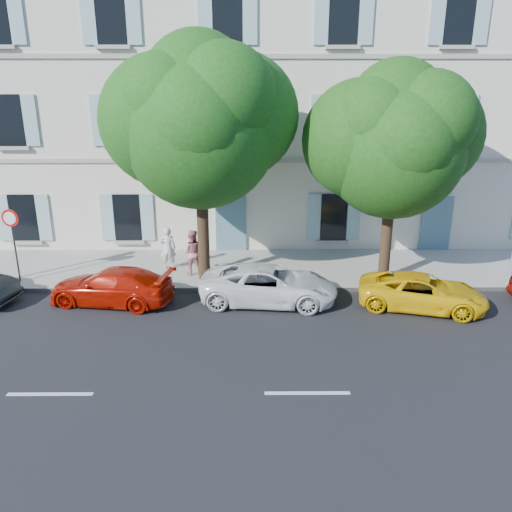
{
  "coord_description": "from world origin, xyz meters",
  "views": [
    {
      "loc": [
        -1.27,
        -14.04,
        6.7
      ],
      "look_at": [
        -1.16,
        2.0,
        1.4
      ],
      "focal_mm": 35.0,
      "sensor_mm": 36.0,
      "label": 1
    }
  ],
  "objects_px": {
    "car_red_coupe": "(111,286)",
    "car_white_coupe": "(269,285)",
    "tree_right": "(394,149)",
    "car_yellow_supercar": "(422,292)",
    "pedestrian_a": "(168,248)",
    "pedestrian_b": "(192,252)",
    "tree_left": "(200,131)",
    "road_sign": "(12,230)"
  },
  "relations": [
    {
      "from": "car_red_coupe",
      "to": "car_white_coupe",
      "type": "distance_m",
      "value": 5.2
    },
    {
      "from": "tree_right",
      "to": "car_yellow_supercar",
      "type": "bearing_deg",
      "value": -72.41
    },
    {
      "from": "pedestrian_a",
      "to": "pedestrian_b",
      "type": "bearing_deg",
      "value": 145.31
    },
    {
      "from": "tree_left",
      "to": "pedestrian_b",
      "type": "height_order",
      "value": "tree_left"
    },
    {
      "from": "tree_left",
      "to": "pedestrian_a",
      "type": "distance_m",
      "value": 4.86
    },
    {
      "from": "tree_right",
      "to": "road_sign",
      "type": "distance_m",
      "value": 13.5
    },
    {
      "from": "pedestrian_a",
      "to": "road_sign",
      "type": "bearing_deg",
      "value": 14.11
    },
    {
      "from": "pedestrian_b",
      "to": "car_red_coupe",
      "type": "bearing_deg",
      "value": 43.49
    },
    {
      "from": "car_white_coupe",
      "to": "tree_left",
      "type": "xyz_separation_m",
      "value": [
        -2.31,
        1.86,
        4.83
      ]
    },
    {
      "from": "tree_right",
      "to": "pedestrian_b",
      "type": "distance_m",
      "value": 8.04
    },
    {
      "from": "car_white_coupe",
      "to": "pedestrian_a",
      "type": "distance_m",
      "value": 4.84
    },
    {
      "from": "car_yellow_supercar",
      "to": "pedestrian_b",
      "type": "bearing_deg",
      "value": 85.07
    },
    {
      "from": "tree_left",
      "to": "car_yellow_supercar",
      "type": "bearing_deg",
      "value": -18.11
    },
    {
      "from": "tree_right",
      "to": "pedestrian_b",
      "type": "bearing_deg",
      "value": 174.89
    },
    {
      "from": "car_white_coupe",
      "to": "car_yellow_supercar",
      "type": "bearing_deg",
      "value": -90.34
    },
    {
      "from": "car_red_coupe",
      "to": "tree_left",
      "type": "xyz_separation_m",
      "value": [
        2.9,
        1.88,
        4.86
      ]
    },
    {
      "from": "car_yellow_supercar",
      "to": "pedestrian_a",
      "type": "relative_size",
      "value": 2.44
    },
    {
      "from": "tree_left",
      "to": "road_sign",
      "type": "relative_size",
      "value": 3.07
    },
    {
      "from": "pedestrian_b",
      "to": "pedestrian_a",
      "type": "bearing_deg",
      "value": -34.17
    },
    {
      "from": "car_white_coupe",
      "to": "tree_left",
      "type": "distance_m",
      "value": 5.66
    },
    {
      "from": "car_red_coupe",
      "to": "pedestrian_b",
      "type": "xyz_separation_m",
      "value": [
        2.41,
        2.35,
        0.41
      ]
    },
    {
      "from": "road_sign",
      "to": "car_yellow_supercar",
      "type": "bearing_deg",
      "value": -8.49
    },
    {
      "from": "road_sign",
      "to": "pedestrian_a",
      "type": "relative_size",
      "value": 1.63
    },
    {
      "from": "pedestrian_b",
      "to": "road_sign",
      "type": "bearing_deg",
      "value": 6.24
    },
    {
      "from": "car_white_coupe",
      "to": "road_sign",
      "type": "height_order",
      "value": "road_sign"
    },
    {
      "from": "car_white_coupe",
      "to": "road_sign",
      "type": "distance_m",
      "value": 9.22
    },
    {
      "from": "car_white_coupe",
      "to": "tree_left",
      "type": "relative_size",
      "value": 0.55
    },
    {
      "from": "pedestrian_b",
      "to": "tree_right",
      "type": "bearing_deg",
      "value": 174.14
    },
    {
      "from": "car_yellow_supercar",
      "to": "road_sign",
      "type": "relative_size",
      "value": 1.5
    },
    {
      "from": "car_red_coupe",
      "to": "road_sign",
      "type": "distance_m",
      "value": 4.35
    },
    {
      "from": "car_red_coupe",
      "to": "car_yellow_supercar",
      "type": "height_order",
      "value": "car_red_coupe"
    },
    {
      "from": "car_yellow_supercar",
      "to": "tree_right",
      "type": "relative_size",
      "value": 0.55
    },
    {
      "from": "car_red_coupe",
      "to": "car_white_coupe",
      "type": "xyz_separation_m",
      "value": [
        5.2,
        0.03,
        0.03
      ]
    },
    {
      "from": "tree_left",
      "to": "car_red_coupe",
      "type": "bearing_deg",
      "value": -146.96
    },
    {
      "from": "car_yellow_supercar",
      "to": "tree_right",
      "type": "height_order",
      "value": "tree_right"
    },
    {
      "from": "tree_right",
      "to": "road_sign",
      "type": "relative_size",
      "value": 2.74
    },
    {
      "from": "car_red_coupe",
      "to": "car_white_coupe",
      "type": "bearing_deg",
      "value": 100.33
    },
    {
      "from": "car_white_coupe",
      "to": "road_sign",
      "type": "xyz_separation_m",
      "value": [
        -8.97,
        1.56,
        1.46
      ]
    },
    {
      "from": "car_yellow_supercar",
      "to": "road_sign",
      "type": "height_order",
      "value": "road_sign"
    },
    {
      "from": "car_red_coupe",
      "to": "pedestrian_a",
      "type": "xyz_separation_m",
      "value": [
        1.4,
        3.01,
        0.38
      ]
    },
    {
      "from": "tree_right",
      "to": "road_sign",
      "type": "bearing_deg",
      "value": -179.44
    },
    {
      "from": "pedestrian_a",
      "to": "pedestrian_b",
      "type": "height_order",
      "value": "pedestrian_b"
    }
  ]
}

